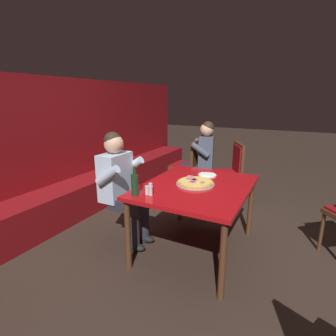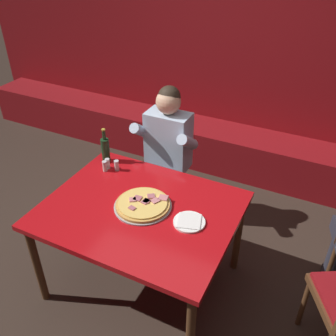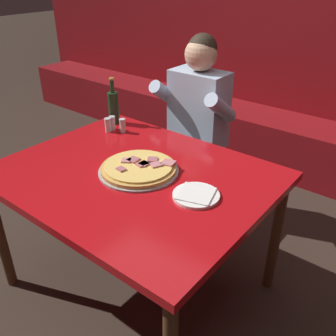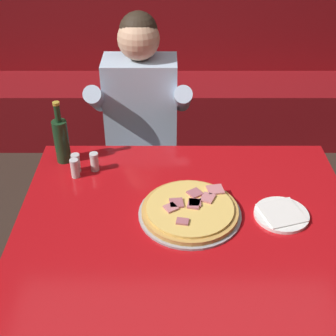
{
  "view_description": "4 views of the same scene",
  "coord_description": "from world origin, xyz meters",
  "px_view_note": "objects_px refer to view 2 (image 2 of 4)",
  "views": [
    {
      "loc": [
        -2.42,
        -0.91,
        1.63
      ],
      "look_at": [
        -0.13,
        0.27,
        0.93
      ],
      "focal_mm": 28.0,
      "sensor_mm": 36.0,
      "label": 1
    },
    {
      "loc": [
        1.05,
        -1.68,
        2.4
      ],
      "look_at": [
        0.05,
        0.34,
        0.89
      ],
      "focal_mm": 40.0,
      "sensor_mm": 36.0,
      "label": 2
    },
    {
      "loc": [
        1.13,
        -1.15,
        1.66
      ],
      "look_at": [
        0.19,
        0.02,
        0.83
      ],
      "focal_mm": 40.0,
      "sensor_mm": 36.0,
      "label": 3
    },
    {
      "loc": [
        -0.07,
        -1.36,
        1.93
      ],
      "look_at": [
        -0.07,
        0.25,
        0.81
      ],
      "focal_mm": 50.0,
      "sensor_mm": 36.0,
      "label": 4
    }
  ],
  "objects_px": {
    "pizza": "(143,204)",
    "shaker_parmesan": "(117,166)",
    "main_dining_table": "(140,216)",
    "beer_bottle": "(105,149)",
    "plate_white_paper": "(189,222)",
    "diner_seated_blue_shirt": "(164,152)",
    "shaker_red_pepper_flakes": "(108,164)",
    "shaker_black_pepper": "(105,167)"
  },
  "relations": [
    {
      "from": "beer_bottle",
      "to": "pizza",
      "type": "bearing_deg",
      "value": -34.14
    },
    {
      "from": "main_dining_table",
      "to": "shaker_black_pepper",
      "type": "xyz_separation_m",
      "value": [
        -0.47,
        0.27,
        0.11
      ]
    },
    {
      "from": "main_dining_table",
      "to": "diner_seated_blue_shirt",
      "type": "distance_m",
      "value": 0.82
    },
    {
      "from": "beer_bottle",
      "to": "shaker_red_pepper_flakes",
      "type": "distance_m",
      "value": 0.13
    },
    {
      "from": "pizza",
      "to": "shaker_black_pepper",
      "type": "bearing_deg",
      "value": 152.53
    },
    {
      "from": "shaker_black_pepper",
      "to": "diner_seated_blue_shirt",
      "type": "distance_m",
      "value": 0.59
    },
    {
      "from": "pizza",
      "to": "shaker_parmesan",
      "type": "relative_size",
      "value": 4.62
    },
    {
      "from": "main_dining_table",
      "to": "shaker_red_pepper_flakes",
      "type": "bearing_deg",
      "value": 146.4
    },
    {
      "from": "pizza",
      "to": "shaker_parmesan",
      "type": "distance_m",
      "value": 0.5
    },
    {
      "from": "plate_white_paper",
      "to": "shaker_parmesan",
      "type": "bearing_deg",
      "value": 157.72
    },
    {
      "from": "plate_white_paper",
      "to": "shaker_parmesan",
      "type": "xyz_separation_m",
      "value": [
        -0.75,
        0.31,
        0.03
      ]
    },
    {
      "from": "pizza",
      "to": "beer_bottle",
      "type": "height_order",
      "value": "beer_bottle"
    },
    {
      "from": "diner_seated_blue_shirt",
      "to": "pizza",
      "type": "bearing_deg",
      "value": -73.46
    },
    {
      "from": "plate_white_paper",
      "to": "diner_seated_blue_shirt",
      "type": "bearing_deg",
      "value": 126.56
    },
    {
      "from": "shaker_red_pepper_flakes",
      "to": "diner_seated_blue_shirt",
      "type": "xyz_separation_m",
      "value": [
        0.25,
        0.48,
        -0.08
      ]
    },
    {
      "from": "main_dining_table",
      "to": "beer_bottle",
      "type": "relative_size",
      "value": 4.47
    },
    {
      "from": "beer_bottle",
      "to": "shaker_black_pepper",
      "type": "bearing_deg",
      "value": -60.04
    },
    {
      "from": "diner_seated_blue_shirt",
      "to": "shaker_parmesan",
      "type": "bearing_deg",
      "value": -110.33
    },
    {
      "from": "plate_white_paper",
      "to": "beer_bottle",
      "type": "distance_m",
      "value": 0.99
    },
    {
      "from": "beer_bottle",
      "to": "shaker_red_pepper_flakes",
      "type": "bearing_deg",
      "value": -50.34
    },
    {
      "from": "pizza",
      "to": "diner_seated_blue_shirt",
      "type": "height_order",
      "value": "diner_seated_blue_shirt"
    },
    {
      "from": "main_dining_table",
      "to": "pizza",
      "type": "height_order",
      "value": "pizza"
    },
    {
      "from": "main_dining_table",
      "to": "beer_bottle",
      "type": "height_order",
      "value": "beer_bottle"
    },
    {
      "from": "beer_bottle",
      "to": "shaker_red_pepper_flakes",
      "type": "relative_size",
      "value": 3.4
    },
    {
      "from": "pizza",
      "to": "diner_seated_blue_shirt",
      "type": "distance_m",
      "value": 0.81
    },
    {
      "from": "shaker_black_pepper",
      "to": "pizza",
      "type": "bearing_deg",
      "value": -27.47
    },
    {
      "from": "shaker_red_pepper_flakes",
      "to": "main_dining_table",
      "type": "bearing_deg",
      "value": -33.6
    },
    {
      "from": "pizza",
      "to": "plate_white_paper",
      "type": "xyz_separation_m",
      "value": [
        0.35,
        -0.01,
        -0.01
      ]
    },
    {
      "from": "diner_seated_blue_shirt",
      "to": "main_dining_table",
      "type": "bearing_deg",
      "value": -74.68
    },
    {
      "from": "beer_bottle",
      "to": "shaker_black_pepper",
      "type": "xyz_separation_m",
      "value": [
        0.07,
        -0.12,
        -0.07
      ]
    },
    {
      "from": "shaker_red_pepper_flakes",
      "to": "diner_seated_blue_shirt",
      "type": "distance_m",
      "value": 0.55
    },
    {
      "from": "main_dining_table",
      "to": "diner_seated_blue_shirt",
      "type": "xyz_separation_m",
      "value": [
        -0.22,
        0.79,
        0.03
      ]
    },
    {
      "from": "main_dining_table",
      "to": "diner_seated_blue_shirt",
      "type": "height_order",
      "value": "diner_seated_blue_shirt"
    },
    {
      "from": "main_dining_table",
      "to": "beer_bottle",
      "type": "distance_m",
      "value": 0.7
    },
    {
      "from": "main_dining_table",
      "to": "pizza",
      "type": "bearing_deg",
      "value": 63.87
    },
    {
      "from": "pizza",
      "to": "plate_white_paper",
      "type": "relative_size",
      "value": 1.89
    },
    {
      "from": "main_dining_table",
      "to": "shaker_red_pepper_flakes",
      "type": "height_order",
      "value": "shaker_red_pepper_flakes"
    },
    {
      "from": "plate_white_paper",
      "to": "shaker_black_pepper",
      "type": "xyz_separation_m",
      "value": [
        -0.83,
        0.26,
        0.03
      ]
    },
    {
      "from": "beer_bottle",
      "to": "shaker_red_pepper_flakes",
      "type": "height_order",
      "value": "beer_bottle"
    },
    {
      "from": "shaker_parmesan",
      "to": "shaker_black_pepper",
      "type": "relative_size",
      "value": 1.0
    },
    {
      "from": "shaker_black_pepper",
      "to": "main_dining_table",
      "type": "bearing_deg",
      "value": -30.2
    },
    {
      "from": "beer_bottle",
      "to": "shaker_parmesan",
      "type": "height_order",
      "value": "beer_bottle"
    }
  ]
}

